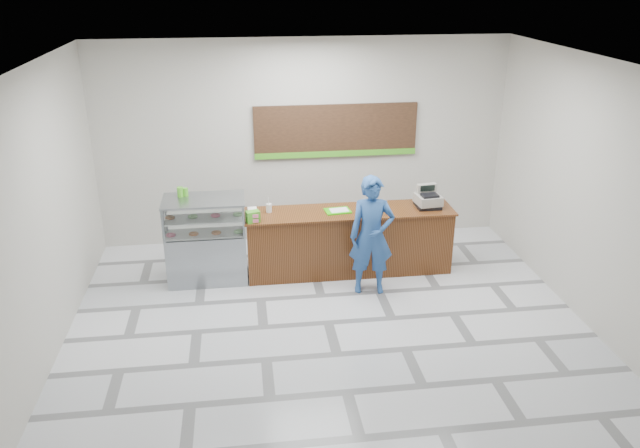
{
  "coord_description": "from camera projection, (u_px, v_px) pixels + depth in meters",
  "views": [
    {
      "loc": [
        -1.08,
        -7.33,
        4.54
      ],
      "look_at": [
        0.0,
        0.9,
        1.1
      ],
      "focal_mm": 35.0,
      "sensor_mm": 36.0,
      "label": 1
    }
  ],
  "objects": [
    {
      "name": "back_wall",
      "position": [
        304.0,
        143.0,
        10.66
      ],
      "size": [
        7.0,
        0.0,
        7.0
      ],
      "primitive_type": "plane",
      "rotation": [
        1.57,
        0.0,
        0.0
      ],
      "color": "beige",
      "rests_on": "floor"
    },
    {
      "name": "donut_decal",
      "position": [
        377.0,
        212.0,
        9.61
      ],
      "size": [
        0.17,
        0.17,
        0.0
      ],
      "primitive_type": "cylinder",
      "color": "pink",
      "rests_on": "sales_counter"
    },
    {
      "name": "straw_cup",
      "position": [
        269.0,
        208.0,
        9.59
      ],
      "size": [
        0.09,
        0.09,
        0.13
      ],
      "primitive_type": "cylinder",
      "color": "silver",
      "rests_on": "sales_counter"
    },
    {
      "name": "menu_board",
      "position": [
        336.0,
        132.0,
        10.62
      ],
      "size": [
        2.8,
        0.06,
        0.9
      ],
      "color": "black",
      "rests_on": "back_wall"
    },
    {
      "name": "napkin_box",
      "position": [
        252.0,
        212.0,
        9.47
      ],
      "size": [
        0.14,
        0.14,
        0.12
      ],
      "primitive_type": "cube",
      "rotation": [
        0.0,
        0.0,
        0.01
      ],
      "color": "white",
      "rests_on": "sales_counter"
    },
    {
      "name": "promo_box",
      "position": [
        253.0,
        217.0,
        9.21
      ],
      "size": [
        0.22,
        0.18,
        0.17
      ],
      "primitive_type": "cube",
      "rotation": [
        0.0,
        0.0,
        0.28
      ],
      "color": "#49A722",
      "rests_on": "sales_counter"
    },
    {
      "name": "serving_tray",
      "position": [
        338.0,
        211.0,
        9.64
      ],
      "size": [
        0.42,
        0.32,
        0.02
      ],
      "rotation": [
        0.0,
        0.0,
        0.11
      ],
      "color": "#2FC40A",
      "rests_on": "sales_counter"
    },
    {
      "name": "floor",
      "position": [
        328.0,
        323.0,
        8.58
      ],
      "size": [
        7.0,
        7.0,
        0.0
      ],
      "primitive_type": "plane",
      "color": "silver",
      "rests_on": "ground"
    },
    {
      "name": "green_cup_right",
      "position": [
        186.0,
        192.0,
        9.39
      ],
      "size": [
        0.08,
        0.08,
        0.12
      ],
      "primitive_type": "cylinder",
      "color": "#49A722",
      "rests_on": "display_case"
    },
    {
      "name": "ceiling",
      "position": [
        330.0,
        63.0,
        7.24
      ],
      "size": [
        7.0,
        7.0,
        0.0
      ],
      "primitive_type": "plane",
      "rotation": [
        3.14,
        0.0,
        0.0
      ],
      "color": "silver",
      "rests_on": "back_wall"
    },
    {
      "name": "customer",
      "position": [
        372.0,
        236.0,
        9.11
      ],
      "size": [
        0.7,
        0.5,
        1.8
      ],
      "primitive_type": "imported",
      "rotation": [
        0.0,
        0.0,
        -0.12
      ],
      "color": "#254D8E",
      "rests_on": "floor"
    },
    {
      "name": "card_terminal",
      "position": [
        431.0,
        206.0,
        9.79
      ],
      "size": [
        0.14,
        0.19,
        0.04
      ],
      "primitive_type": "cube",
      "rotation": [
        0.0,
        0.0,
        -0.35
      ],
      "color": "black",
      "rests_on": "sales_counter"
    },
    {
      "name": "green_cup_left",
      "position": [
        180.0,
        192.0,
        9.36
      ],
      "size": [
        0.1,
        0.1,
        0.15
      ],
      "primitive_type": "cylinder",
      "color": "#49A722",
      "rests_on": "display_case"
    },
    {
      "name": "display_case",
      "position": [
        206.0,
        239.0,
        9.54
      ],
      "size": [
        1.22,
        0.72,
        1.33
      ],
      "color": "gray",
      "rests_on": "floor"
    },
    {
      "name": "cash_register",
      "position": [
        428.0,
        199.0,
        9.78
      ],
      "size": [
        0.4,
        0.42,
        0.35
      ],
      "rotation": [
        0.0,
        0.0,
        0.1
      ],
      "color": "black",
      "rests_on": "sales_counter"
    },
    {
      "name": "sales_counter",
      "position": [
        349.0,
        241.0,
        9.87
      ],
      "size": [
        3.26,
        0.76,
        1.03
      ],
      "color": "brown",
      "rests_on": "floor"
    }
  ]
}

